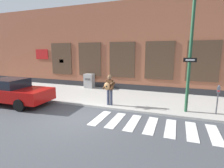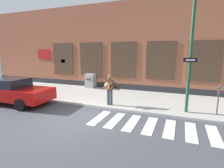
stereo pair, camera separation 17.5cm
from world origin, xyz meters
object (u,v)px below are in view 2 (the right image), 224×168
object	(u,v)px
parking_meter	(219,96)
traffic_light	(196,28)
busker	(109,88)
utility_box	(90,81)
red_car	(14,91)

from	to	relation	value
parking_meter	traffic_light	bearing A→B (deg)	-135.78
busker	utility_box	distance (m)	5.18
red_car	utility_box	xyz separation A→B (m)	(2.21, 5.45, -0.07)
parking_meter	utility_box	bearing A→B (deg)	158.37
red_car	parking_meter	size ratio (longest dim) A/B	3.25
red_car	traffic_light	size ratio (longest dim) A/B	0.82
busker	traffic_light	distance (m)	5.12
parking_meter	utility_box	size ratio (longest dim) A/B	1.23
busker	utility_box	world-z (taller)	busker
parking_meter	utility_box	xyz separation A→B (m)	(-8.75, 3.47, -0.36)
traffic_light	parking_meter	distance (m)	3.47
parking_meter	utility_box	distance (m)	9.42
busker	traffic_light	xyz separation A→B (m)	(4.11, -0.80, 2.94)
traffic_light	utility_box	distance (m)	9.44
traffic_light	utility_box	size ratio (longest dim) A/B	4.89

